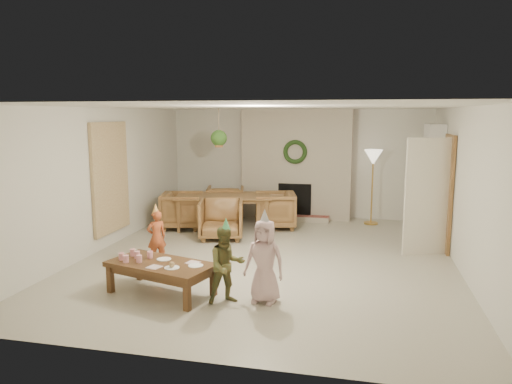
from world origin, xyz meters
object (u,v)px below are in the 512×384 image
(dining_chair_right, at_px, (275,210))
(coffee_table_top, at_px, (161,265))
(dining_chair_left, at_px, (182,210))
(dining_chair_far, at_px, (226,203))
(dining_chair_near, at_px, (221,219))
(child_plaid, at_px, (226,265))
(child_pink, at_px, (264,261))
(child_red, at_px, (157,237))
(dining_table, at_px, (224,212))

(dining_chair_right, relative_size, coffee_table_top, 0.60)
(dining_chair_left, relative_size, dining_chair_right, 1.00)
(dining_chair_far, distance_m, dining_chair_right, 1.39)
(dining_chair_near, xyz_separation_m, child_plaid, (0.99, -3.07, 0.11))
(dining_chair_near, bearing_deg, child_pink, -77.03)
(dining_chair_right, height_order, coffee_table_top, dining_chair_right)
(dining_chair_left, bearing_deg, child_plaid, -164.64)
(dining_chair_left, height_order, coffee_table_top, dining_chair_left)
(dining_chair_near, xyz_separation_m, coffee_table_top, (0.06, -2.97, 0.02))
(dining_chair_far, xyz_separation_m, dining_chair_right, (1.26, -0.59, 0.00))
(child_red, relative_size, child_pink, 0.80)
(dining_chair_left, relative_size, child_red, 0.98)
(child_red, bearing_deg, child_pink, 106.24)
(dining_chair_right, bearing_deg, child_pink, -4.96)
(dining_chair_left, xyz_separation_m, dining_chair_right, (1.90, 0.46, 0.00))
(dining_chair_right, xyz_separation_m, child_plaid, (0.14, -4.17, 0.11))
(dining_chair_near, xyz_separation_m, child_pink, (1.46, -2.93, 0.15))
(dining_table, bearing_deg, dining_chair_left, 180.00)
(child_red, bearing_deg, dining_chair_near, -151.01)
(dining_chair_left, bearing_deg, child_red, 178.09)
(dining_chair_left, height_order, child_red, child_red)
(child_red, distance_m, child_pink, 2.36)
(dining_chair_near, height_order, dining_chair_left, same)
(child_red, distance_m, child_plaid, 2.06)
(dining_chair_right, distance_m, coffee_table_top, 4.14)
(dining_chair_far, relative_size, dining_chair_left, 1.00)
(dining_chair_far, bearing_deg, coffee_table_top, 82.21)
(coffee_table_top, relative_size, child_red, 1.63)
(child_plaid, bearing_deg, dining_chair_right, 59.62)
(child_plaid, xyz_separation_m, child_pink, (0.46, 0.13, 0.04))
(dining_chair_left, relative_size, coffee_table_top, 0.60)
(dining_chair_near, relative_size, child_pink, 0.78)
(child_plaid, relative_size, child_pink, 0.92)
(dining_chair_near, height_order, child_red, child_red)
(dining_table, relative_size, child_plaid, 1.99)
(dining_table, xyz_separation_m, dining_chair_far, (-0.20, 0.85, 0.04))
(dining_table, bearing_deg, child_pink, -79.74)
(dining_chair_near, relative_size, dining_chair_left, 1.00)
(child_red, bearing_deg, dining_chair_left, -121.24)
(dining_chair_far, distance_m, child_red, 3.41)
(dining_chair_far, distance_m, coffee_table_top, 4.68)
(coffee_table_top, bearing_deg, child_pink, 17.53)
(dining_table, height_order, child_pink, child_pink)
(dining_table, xyz_separation_m, coffee_table_top, (0.26, -3.81, 0.05))
(dining_table, distance_m, child_pink, 4.13)
(child_pink, bearing_deg, dining_chair_right, 107.53)
(dining_chair_left, xyz_separation_m, child_pink, (2.51, -3.58, 0.15))
(dining_chair_left, xyz_separation_m, child_red, (0.48, -2.36, 0.05))
(child_pink, bearing_deg, child_red, 158.06)
(dining_chair_right, bearing_deg, coffee_table_top, -24.55)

